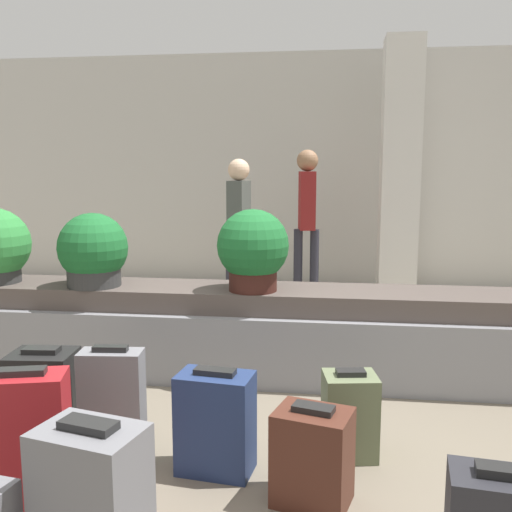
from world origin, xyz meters
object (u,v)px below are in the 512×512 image
Objects in this scene: pillar at (400,170)px; suitcase_2 at (216,423)px; potted_plant_0 at (253,250)px; suitcase_7 at (313,457)px; traveler_0 at (307,210)px; suitcase_3 at (350,415)px; suitcase_1 at (45,403)px; potted_plant_1 at (93,252)px; traveler_1 at (239,221)px; suitcase_4 at (27,447)px; suitcase_8 at (113,408)px.

pillar is 4.96m from suitcase_2.
pillar is at bearing 65.90° from potted_plant_0.
suitcase_7 is at bearing -100.65° from pillar.
suitcase_7 is 4.44m from traveler_0.
suitcase_2 is at bearing -168.97° from suitcase_3.
suitcase_1 reaches higher than suitcase_2.
suitcase_2 is 0.92× the size of potted_plant_0.
potted_plant_0 is (-1.42, -3.17, -0.59)m from pillar.
pillar is 5.53× the size of potted_plant_1.
suitcase_7 is 0.27× the size of traveler_0.
suitcase_2 is 0.99× the size of potted_plant_1.
potted_plant_1 is 0.34× the size of traveler_1.
suitcase_1 is 0.62m from suitcase_4.
suitcase_4 is at bearing -139.02° from suitcase_2.
suitcase_8 is at bearing 159.50° from traveler_0.
suitcase_8 is at bearing -14.29° from suitcase_1.
potted_plant_1 reaches higher than suitcase_3.
suitcase_7 is 0.80× the size of potted_plant_0.
suitcase_2 is at bearing 19.01° from suitcase_4.
traveler_0 reaches higher than suitcase_4.
traveler_0 is (1.55, 2.71, 0.15)m from potted_plant_1.
traveler_0 reaches higher than suitcase_3.
suitcase_1 is 0.36× the size of traveler_1.
suitcase_2 is 0.94m from suitcase_4.
traveler_0 is at bearing 84.03° from potted_plant_0.
suitcase_8 is 3.56m from traveler_1.
potted_plant_0 reaches higher than suitcase_2.
potted_plant_1 is 0.31× the size of traveler_0.
pillar reaches higher than suitcase_2.
suitcase_1 is 1.10× the size of suitcase_2.
traveler_0 is (-0.23, 4.34, 0.89)m from suitcase_7.
potted_plant_0 reaches higher than suitcase_1.
traveler_1 is (0.82, 2.07, 0.07)m from potted_plant_1.
suitcase_1 is 1.09× the size of potted_plant_1.
suitcase_4 is 1.33m from suitcase_7.
suitcase_2 is at bearing 17.51° from traveler_1.
suitcase_1 is 1.01× the size of potted_plant_0.
suitcase_4 is 4.07m from traveler_1.
traveler_0 is (1.29, 4.06, 0.82)m from suitcase_1.
traveler_0 is (-1.13, -0.45, -0.48)m from pillar.
suitcase_2 is 0.76m from suitcase_3.
suitcase_8 reaches higher than suitcase_3.
pillar reaches higher than potted_plant_1.
pillar is 5.59× the size of suitcase_2.
suitcase_8 is 0.37× the size of traveler_0.
potted_plant_0 is at bearing 112.63° from suitcase_3.
suitcase_8 reaches higher than suitcase_7.
suitcase_3 is 0.53m from suitcase_7.
potted_plant_0 is (0.57, 1.41, 0.68)m from suitcase_8.
pillar is 5.06m from suitcase_7.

